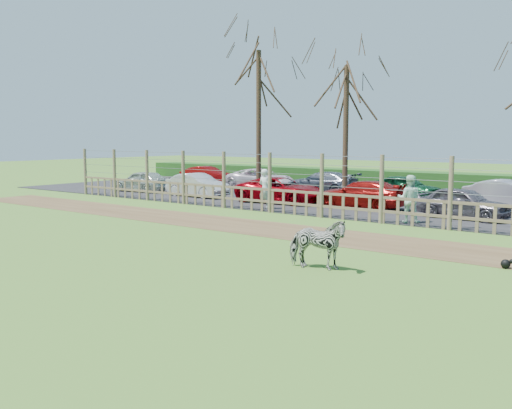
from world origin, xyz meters
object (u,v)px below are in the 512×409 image
Objects in this scene: visitor_a at (265,189)px; car_10 at (406,187)px; car_0 at (142,181)px; car_11 at (507,194)px; car_9 at (322,183)px; car_4 at (463,203)px; car_7 at (207,176)px; tree_mid at (346,100)px; visitor_b at (409,199)px; car_3 at (361,194)px; zebra at (317,244)px; car_2 at (280,190)px; car_1 at (198,185)px; tree_left at (259,88)px; car_8 at (261,179)px; crow at (506,264)px.

car_10 is (3.26, 7.45, -0.26)m from visitor_a.
car_11 is at bearing 98.85° from car_0.
car_9 and car_10 have the same top height.
car_4 is 18.94m from car_7.
tree_mid is 8.26m from visitor_b.
zebra is at bearing 22.54° from car_3.
visitor_a and visitor_b have the same top height.
car_10 is 0.97× the size of car_11.
car_2 is (9.46, 0.25, 0.00)m from car_0.
car_0 is (-11.48, -2.81, -4.23)m from tree_mid.
car_2 is at bearing -128.32° from tree_mid.
car_0 is 13.48m from car_3.
car_3 is at bearing -82.57° from car_1.
car_9 is at bearing 63.35° from tree_left.
car_2 is at bearing 23.97° from zebra.
zebra is 13.56m from car_2.
tree_mid is at bearing 43.89° from car_9.
car_8 is at bearing -98.72° from car_9.
car_10 is at bearing 46.46° from car_4.
car_9 is at bearing 15.90° from zebra.
car_3 is at bearing 7.36° from zebra.
car_10 is (4.05, 5.15, 0.00)m from car_2.
car_10 is at bearing 179.82° from car_3.
car_10 is at bearing 121.67° from crow.
car_1 is (-2.57, -1.89, -4.98)m from tree_left.
car_1 is 9.08m from car_3.
crow is at bearing -111.08° from car_1.
car_7 is 1.03× the size of car_10.
car_10 and car_11 have the same top height.
visitor_a is at bearing 111.77° from car_4.
car_4 is 1.00× the size of car_10.
visitor_b is at bearing -6.82° from zebra.
car_11 is (14.02, 5.00, 0.00)m from car_1.
car_3 reaches higher than zebra.
car_3 is (13.46, 0.70, 0.00)m from car_0.
car_7 is 1.00× the size of car_11.
car_3 is at bearing 41.57° from car_9.
car_4 is 0.97× the size of car_7.
crow is at bearing 40.36° from car_9.
car_10 is (0.05, 4.70, 0.00)m from car_3.
tree_left is at bearing 52.96° from car_2.
car_11 is at bearing -67.40° from car_2.
car_8 is at bearing 3.72° from car_1.
car_1 is 13.60m from car_4.
car_2 is at bearing -126.90° from car_7.
visitor_b is at bearing -112.74° from car_2.
crow is at bearing -143.87° from car_10.
car_7 is at bearing -43.70° from visitor_b.
tree_mid reaches higher than car_10.
tree_mid is 15.25m from zebra.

